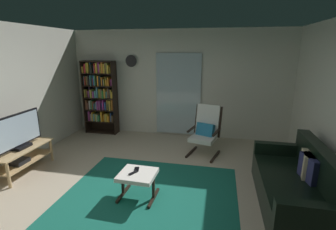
{
  "coord_description": "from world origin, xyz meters",
  "views": [
    {
      "loc": [
        1.04,
        -3.11,
        2.14
      ],
      "look_at": [
        0.13,
        1.14,
        0.98
      ],
      "focal_mm": 26.56,
      "sensor_mm": 36.0,
      "label": 1
    }
  ],
  "objects_px": {
    "tv_stand": "(22,157)",
    "leather_sofa": "(298,186)",
    "cell_phone": "(137,169)",
    "wall_clock": "(131,61)",
    "tv_remote": "(133,173)",
    "ottoman": "(138,177)",
    "bookshelf_near_tv": "(100,94)",
    "television": "(19,132)",
    "lounge_armchair": "(206,129)"
  },
  "relations": [
    {
      "from": "leather_sofa",
      "to": "tv_remote",
      "type": "xyz_separation_m",
      "value": [
        -2.29,
        -0.28,
        0.1
      ]
    },
    {
      "from": "television",
      "to": "lounge_armchair",
      "type": "distance_m",
      "value": 3.46
    },
    {
      "from": "cell_phone",
      "to": "wall_clock",
      "type": "distance_m",
      "value": 3.26
    },
    {
      "from": "leather_sofa",
      "to": "lounge_armchair",
      "type": "relative_size",
      "value": 1.84
    },
    {
      "from": "ottoman",
      "to": "cell_phone",
      "type": "height_order",
      "value": "cell_phone"
    },
    {
      "from": "television",
      "to": "leather_sofa",
      "type": "height_order",
      "value": "television"
    },
    {
      "from": "ottoman",
      "to": "television",
      "type": "bearing_deg",
      "value": 171.62
    },
    {
      "from": "ottoman",
      "to": "bookshelf_near_tv",
      "type": "bearing_deg",
      "value": 125.34
    },
    {
      "from": "wall_clock",
      "to": "tv_stand",
      "type": "bearing_deg",
      "value": -114.96
    },
    {
      "from": "lounge_armchair",
      "to": "cell_phone",
      "type": "bearing_deg",
      "value": -117.58
    },
    {
      "from": "tv_stand",
      "to": "ottoman",
      "type": "height_order",
      "value": "tv_stand"
    },
    {
      "from": "television",
      "to": "wall_clock",
      "type": "xyz_separation_m",
      "value": [
        1.17,
        2.5,
        1.1
      ]
    },
    {
      "from": "bookshelf_near_tv",
      "to": "lounge_armchair",
      "type": "distance_m",
      "value": 2.92
    },
    {
      "from": "tv_stand",
      "to": "leather_sofa",
      "type": "distance_m",
      "value": 4.49
    },
    {
      "from": "television",
      "to": "tv_remote",
      "type": "relative_size",
      "value": 6.69
    },
    {
      "from": "bookshelf_near_tv",
      "to": "leather_sofa",
      "type": "distance_m",
      "value": 4.83
    },
    {
      "from": "tv_remote",
      "to": "bookshelf_near_tv",
      "type": "bearing_deg",
      "value": 154.89
    },
    {
      "from": "television",
      "to": "tv_remote",
      "type": "bearing_deg",
      "value": -9.39
    },
    {
      "from": "leather_sofa",
      "to": "wall_clock",
      "type": "height_order",
      "value": "wall_clock"
    },
    {
      "from": "tv_stand",
      "to": "cell_phone",
      "type": "distance_m",
      "value": 2.22
    },
    {
      "from": "bookshelf_near_tv",
      "to": "lounge_armchair",
      "type": "bearing_deg",
      "value": -16.88
    },
    {
      "from": "cell_phone",
      "to": "wall_clock",
      "type": "bearing_deg",
      "value": 98.35
    },
    {
      "from": "television",
      "to": "cell_phone",
      "type": "bearing_deg",
      "value": -6.1
    },
    {
      "from": "tv_remote",
      "to": "lounge_armchair",
      "type": "bearing_deg",
      "value": 94.46
    },
    {
      "from": "bookshelf_near_tv",
      "to": "cell_phone",
      "type": "distance_m",
      "value": 3.22
    },
    {
      "from": "leather_sofa",
      "to": "television",
      "type": "bearing_deg",
      "value": 178.98
    },
    {
      "from": "tv_stand",
      "to": "cell_phone",
      "type": "bearing_deg",
      "value": -5.6
    },
    {
      "from": "tv_stand",
      "to": "ottoman",
      "type": "xyz_separation_m",
      "value": [
        2.25,
        -0.31,
        0.03
      ]
    },
    {
      "from": "ottoman",
      "to": "tv_remote",
      "type": "height_order",
      "value": "tv_remote"
    },
    {
      "from": "lounge_armchair",
      "to": "ottoman",
      "type": "bearing_deg",
      "value": -115.18
    },
    {
      "from": "tv_stand",
      "to": "leather_sofa",
      "type": "height_order",
      "value": "leather_sofa"
    },
    {
      "from": "leather_sofa",
      "to": "lounge_armchair",
      "type": "xyz_separation_m",
      "value": [
        -1.37,
        1.58,
        0.23
      ]
    },
    {
      "from": "wall_clock",
      "to": "lounge_armchair",
      "type": "bearing_deg",
      "value": -27.34
    },
    {
      "from": "leather_sofa",
      "to": "lounge_armchair",
      "type": "bearing_deg",
      "value": 131.0
    },
    {
      "from": "cell_phone",
      "to": "tv_stand",
      "type": "bearing_deg",
      "value": 162.09
    },
    {
      "from": "tv_stand",
      "to": "wall_clock",
      "type": "bearing_deg",
      "value": 65.04
    },
    {
      "from": "tv_stand",
      "to": "cell_phone",
      "type": "xyz_separation_m",
      "value": [
        2.21,
        -0.22,
        0.1
      ]
    },
    {
      "from": "bookshelf_near_tv",
      "to": "tv_stand",
      "type": "bearing_deg",
      "value": -98.72
    },
    {
      "from": "bookshelf_near_tv",
      "to": "ottoman",
      "type": "relative_size",
      "value": 3.47
    },
    {
      "from": "bookshelf_near_tv",
      "to": "ottoman",
      "type": "distance_m",
      "value": 3.34
    },
    {
      "from": "bookshelf_near_tv",
      "to": "tv_remote",
      "type": "bearing_deg",
      "value": -55.78
    },
    {
      "from": "ottoman",
      "to": "wall_clock",
      "type": "xyz_separation_m",
      "value": [
        -1.08,
        2.83,
        1.52
      ]
    },
    {
      "from": "cell_phone",
      "to": "tv_remote",
      "type": "bearing_deg",
      "value": -107.06
    },
    {
      "from": "leather_sofa",
      "to": "ottoman",
      "type": "distance_m",
      "value": 2.25
    },
    {
      "from": "bookshelf_near_tv",
      "to": "tv_remote",
      "type": "xyz_separation_m",
      "value": [
        1.83,
        -2.7,
        -0.61
      ]
    },
    {
      "from": "tv_stand",
      "to": "tv_remote",
      "type": "bearing_deg",
      "value": -8.9
    },
    {
      "from": "lounge_armchair",
      "to": "wall_clock",
      "type": "relative_size",
      "value": 3.53
    },
    {
      "from": "leather_sofa",
      "to": "cell_phone",
      "type": "xyz_separation_m",
      "value": [
        -2.28,
        -0.16,
        0.1
      ]
    },
    {
      "from": "television",
      "to": "bookshelf_near_tv",
      "type": "xyz_separation_m",
      "value": [
        0.36,
        2.33,
        0.26
      ]
    },
    {
      "from": "wall_clock",
      "to": "bookshelf_near_tv",
      "type": "bearing_deg",
      "value": -168.37
    }
  ]
}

